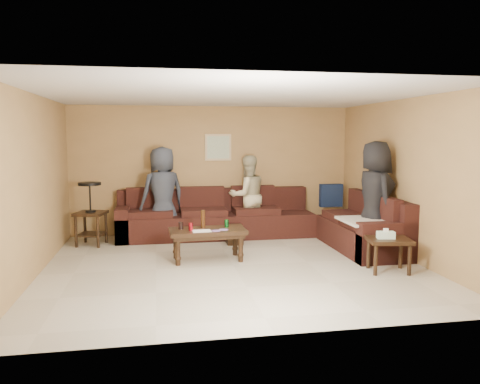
{
  "coord_description": "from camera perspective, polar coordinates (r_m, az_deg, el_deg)",
  "views": [
    {
      "loc": [
        -1.09,
        -6.7,
        1.91
      ],
      "look_at": [
        0.25,
        0.85,
        1.0
      ],
      "focal_mm": 35.0,
      "sensor_mm": 36.0,
      "label": 1
    }
  ],
  "objects": [
    {
      "name": "wall_art",
      "position": [
        9.26,
        -2.69,
        5.46
      ],
      "size": [
        0.52,
        0.04,
        0.52
      ],
      "color": "tan",
      "rests_on": "ground"
    },
    {
      "name": "waste_bin",
      "position": [
        8.39,
        -0.68,
        -5.2
      ],
      "size": [
        0.29,
        0.29,
        0.34
      ],
      "primitive_type": "cube",
      "rotation": [
        0.0,
        0.0,
        0.0
      ],
      "color": "black",
      "rests_on": "ground"
    },
    {
      "name": "person_right",
      "position": [
        7.94,
        16.11,
        -0.65
      ],
      "size": [
        0.61,
        0.91,
        1.84
      ],
      "primitive_type": "imported",
      "rotation": [
        0.0,
        0.0,
        1.59
      ],
      "color": "black",
      "rests_on": "ground"
    },
    {
      "name": "coffee_table",
      "position": [
        7.28,
        -4.0,
        -5.12
      ],
      "size": [
        1.19,
        0.62,
        0.77
      ],
      "rotation": [
        0.0,
        0.0,
        0.03
      ],
      "color": "black",
      "rests_on": "ground"
    },
    {
      "name": "end_table_left",
      "position": [
        8.64,
        -17.75,
        -2.39
      ],
      "size": [
        0.6,
        0.6,
        1.12
      ],
      "rotation": [
        0.0,
        0.0,
        -0.25
      ],
      "color": "black",
      "rests_on": "ground"
    },
    {
      "name": "person_left",
      "position": [
        8.77,
        -9.41,
        -0.17
      ],
      "size": [
        0.99,
        0.84,
        1.73
      ],
      "primitive_type": "imported",
      "rotation": [
        0.0,
        0.0,
        3.55
      ],
      "color": "#2A2F3B",
      "rests_on": "ground"
    },
    {
      "name": "person_middle",
      "position": [
        9.01,
        0.94,
        -0.45
      ],
      "size": [
        0.86,
        0.73,
        1.56
      ],
      "primitive_type": "imported",
      "rotation": [
        0.0,
        0.0,
        3.34
      ],
      "color": "#B8AF89",
      "rests_on": "ground"
    },
    {
      "name": "side_table_right",
      "position": [
        6.96,
        17.65,
        -5.95
      ],
      "size": [
        0.66,
        0.57,
        0.63
      ],
      "rotation": [
        0.0,
        0.0,
        -0.18
      ],
      "color": "black",
      "rests_on": "ground"
    },
    {
      "name": "sectional_sofa",
      "position": [
        8.58,
        2.94,
        -3.88
      ],
      "size": [
        4.65,
        2.9,
        0.97
      ],
      "color": "black",
      "rests_on": "ground"
    },
    {
      "name": "room",
      "position": [
        6.79,
        -0.82,
        4.68
      ],
      "size": [
        5.6,
        5.5,
        2.5
      ],
      "color": "#B6B09A",
      "rests_on": "ground"
    }
  ]
}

